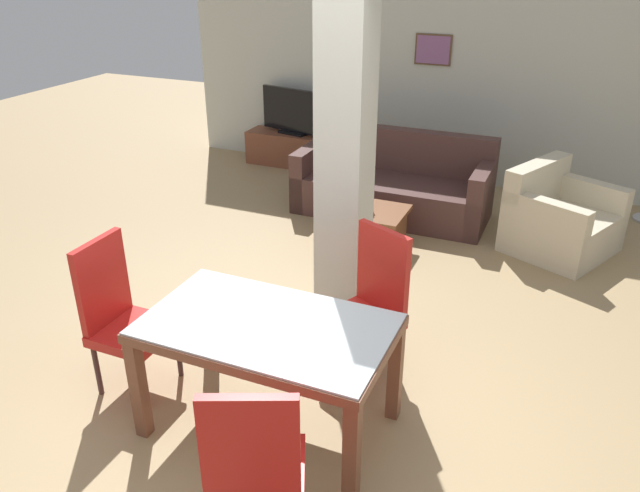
{
  "coord_description": "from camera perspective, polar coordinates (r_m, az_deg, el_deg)",
  "views": [
    {
      "loc": [
        1.5,
        -2.69,
        2.75
      ],
      "look_at": [
        0.0,
        0.78,
        0.91
      ],
      "focal_mm": 35.0,
      "sensor_mm": 36.0,
      "label": 1
    }
  ],
  "objects": [
    {
      "name": "armchair",
      "position": [
        6.53,
        20.99,
        2.05
      ],
      "size": [
        1.16,
        1.2,
        0.83
      ],
      "rotation": [
        0.0,
        0.0,
        4.29
      ],
      "color": "beige",
      "rests_on": "ground_plane"
    },
    {
      "name": "coffee_table",
      "position": [
        6.19,
        4.21,
        1.69
      ],
      "size": [
        0.77,
        0.58,
        0.41
      ],
      "color": "brown",
      "rests_on": "ground_plane"
    },
    {
      "name": "back_wall",
      "position": [
        7.92,
        12.53,
        15.24
      ],
      "size": [
        7.2,
        0.09,
        2.7
      ],
      "color": "beige",
      "rests_on": "ground_plane"
    },
    {
      "name": "bottle",
      "position": [
        6.06,
        4.52,
        4.08
      ],
      "size": [
        0.06,
        0.06,
        0.23
      ],
      "color": "#B2B7BC",
      "rests_on": "coffee_table"
    },
    {
      "name": "dining_table",
      "position": [
        3.76,
        -4.79,
        -9.17
      ],
      "size": [
        1.46,
        0.86,
        0.76
      ],
      "color": "brown",
      "rests_on": "ground_plane"
    },
    {
      "name": "tv_stand",
      "position": [
        8.57,
        -2.39,
        8.81
      ],
      "size": [
        1.29,
        0.4,
        0.44
      ],
      "color": "brown",
      "rests_on": "ground_plane"
    },
    {
      "name": "dining_chair_near_right",
      "position": [
        3.08,
        -6.0,
        -19.43
      ],
      "size": [
        0.61,
        0.61,
        1.06
      ],
      "rotation": [
        0.0,
        0.0,
        0.41
      ],
      "color": "red",
      "rests_on": "ground_plane"
    },
    {
      "name": "tv_screen",
      "position": [
        8.43,
        -2.46,
        12.13
      ],
      "size": [
        0.97,
        0.28,
        0.6
      ],
      "rotation": [
        0.0,
        0.0,
        2.94
      ],
      "color": "black",
      "rests_on": "tv_stand"
    },
    {
      "name": "sofa",
      "position": [
        7.0,
        6.7,
        5.36
      ],
      "size": [
        2.1,
        0.86,
        0.89
      ],
      "rotation": [
        0.0,
        0.0,
        3.14
      ],
      "color": "#4A2E2A",
      "rests_on": "ground_plane"
    },
    {
      "name": "dining_chair_head_left",
      "position": [
        4.33,
        -17.77,
        -5.81
      ],
      "size": [
        0.46,
        0.46,
        1.06
      ],
      "rotation": [
        0.0,
        0.0,
        -1.57
      ],
      "color": "red",
      "rests_on": "ground_plane"
    },
    {
      "name": "ground_plane",
      "position": [
        4.12,
        -4.48,
        -15.89
      ],
      "size": [
        18.0,
        18.0,
        0.0
      ],
      "primitive_type": "plane",
      "color": "tan"
    },
    {
      "name": "divider_pillar",
      "position": [
        4.61,
        2.31,
        8.33
      ],
      "size": [
        0.35,
        0.36,
        2.7
      ],
      "color": "beige",
      "rests_on": "ground_plane"
    },
    {
      "name": "dining_chair_far_right",
      "position": [
        4.26,
        4.59,
        -5.06
      ],
      "size": [
        0.61,
        0.61,
        1.06
      ],
      "rotation": [
        0.0,
        0.0,
        2.7
      ],
      "color": "red",
      "rests_on": "ground_plane"
    }
  ]
}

